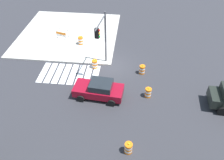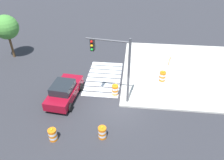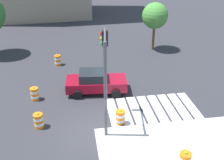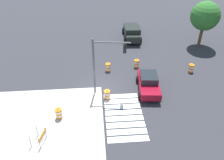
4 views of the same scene
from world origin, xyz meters
The scene contains 13 objects.
ground_plane centered at (0.00, 0.00, 0.00)m, with size 120.00×120.00×0.00m, color #2D2D33.
sidewalk_corner centered at (6.00, -6.00, 0.07)m, with size 12.00×12.00×0.15m, color #BCB7AD.
crosswalk_stripes centered at (4.00, 1.80, 0.01)m, with size 5.85×3.20×0.02m.
sports_car centered at (0.55, 4.58, 0.81)m, with size 4.45×2.44×1.63m.
pickup_truck centered at (-11.13, 4.72, 0.97)m, with size 5.24×2.55×1.92m.
traffic_barrel_near_corner centered at (-3.74, 4.15, 0.45)m, with size 0.56×0.56×1.02m.
traffic_barrel_crosswalk_end centered at (-2.29, 9.91, 0.45)m, with size 0.56×0.56×1.02m.
traffic_barrel_median_near centered at (-3.20, 0.90, 0.45)m, with size 0.56×0.56×1.02m.
traffic_barrel_median_far centered at (1.62, 0.50, 0.45)m, with size 0.56×0.56×1.02m.
traffic_barrel_on_sidewalk centered at (3.95, -3.66, 0.60)m, with size 0.56×0.56×1.02m.
construction_barricade centered at (6.46, -4.70, 0.72)m, with size 1.39×1.07×1.00m.
traffic_light_pole centered at (0.73, 0.53, 3.91)m, with size 0.64×3.27×5.50m.
street_tree_streetside_mid centered at (-8.57, 13.30, 3.94)m, with size 3.59×3.59×5.76m.
Camera 4 is at (18.55, -0.40, 13.92)m, focal length 37.50 mm.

